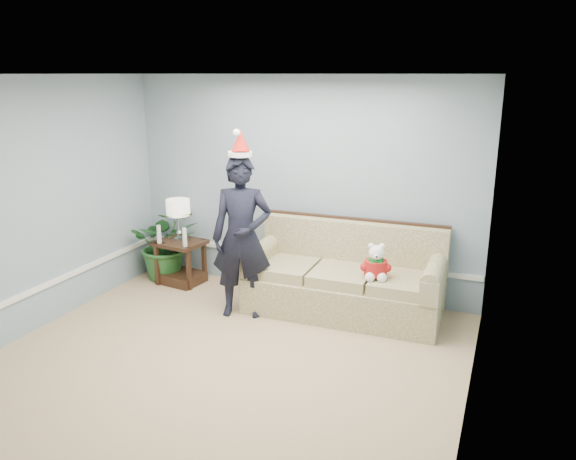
# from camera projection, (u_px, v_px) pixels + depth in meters

# --- Properties ---
(room_shell) EXTENTS (4.54, 5.04, 2.74)m
(room_shell) POSITION_uv_depth(u_px,v_px,m) (196.00, 240.00, 4.72)
(room_shell) COLOR tan
(room_shell) RESTS_ON ground
(wainscot_trim) EXTENTS (4.49, 4.99, 0.06)m
(wainscot_trim) POSITION_uv_depth(u_px,v_px,m) (164.00, 277.00, 6.44)
(wainscot_trim) COLOR white
(wainscot_trim) RESTS_ON room_shell
(sofa) EXTENTS (2.24, 0.99, 1.04)m
(sofa) POSITION_uv_depth(u_px,v_px,m) (345.00, 281.00, 6.54)
(sofa) COLOR brown
(sofa) RESTS_ON room_shell
(side_table) EXTENTS (0.67, 0.59, 0.58)m
(side_table) POSITION_uv_depth(u_px,v_px,m) (181.00, 266.00, 7.47)
(side_table) COLOR #332112
(side_table) RESTS_ON room_shell
(table_lamp) EXTENTS (0.31, 0.31, 0.55)m
(table_lamp) POSITION_uv_depth(u_px,v_px,m) (178.00, 209.00, 7.30)
(table_lamp) COLOR silver
(table_lamp) RESTS_ON side_table
(candle_pair) EXTENTS (0.45, 0.06, 0.24)m
(candle_pair) POSITION_uv_depth(u_px,v_px,m) (172.00, 236.00, 7.18)
(candle_pair) COLOR silver
(candle_pair) RESTS_ON side_table
(houseplant) EXTENTS (1.16, 1.13, 0.98)m
(houseplant) POSITION_uv_depth(u_px,v_px,m) (166.00, 243.00, 7.58)
(houseplant) COLOR #215724
(houseplant) RESTS_ON room_shell
(man) EXTENTS (0.78, 0.63, 1.85)m
(man) POSITION_uv_depth(u_px,v_px,m) (242.00, 238.00, 6.30)
(man) COLOR black
(man) RESTS_ON room_shell
(santa_hat) EXTENTS (0.35, 0.37, 0.31)m
(santa_hat) POSITION_uv_depth(u_px,v_px,m) (240.00, 144.00, 6.03)
(santa_hat) COLOR white
(santa_hat) RESTS_ON man
(teddy_bear) EXTENTS (0.31, 0.31, 0.41)m
(teddy_bear) POSITION_uv_depth(u_px,v_px,m) (375.00, 266.00, 6.08)
(teddy_bear) COLOR white
(teddy_bear) RESTS_ON sofa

